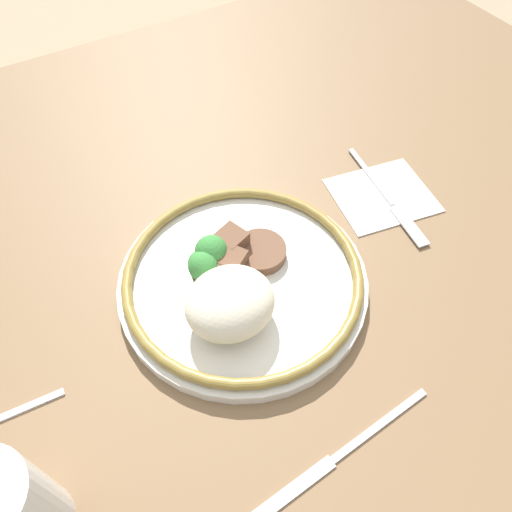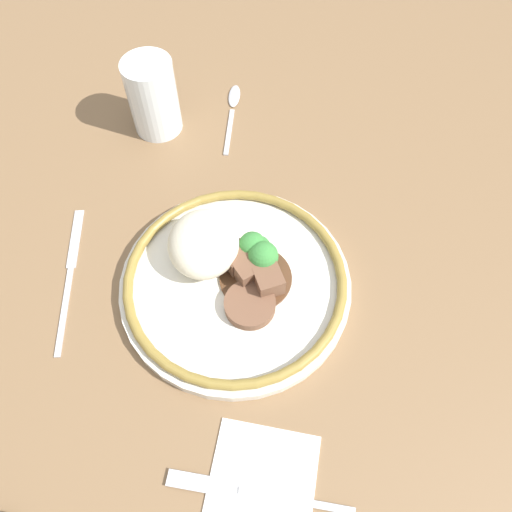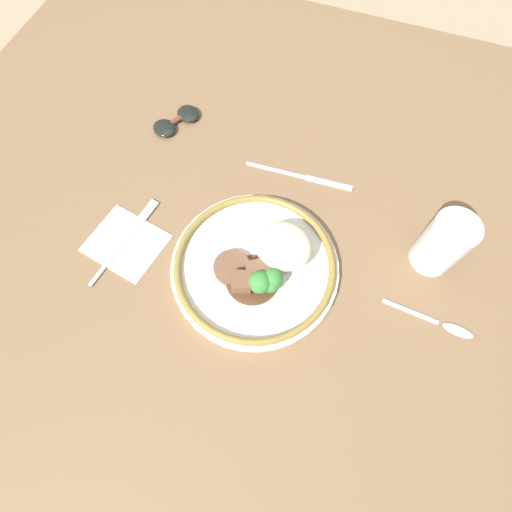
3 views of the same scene
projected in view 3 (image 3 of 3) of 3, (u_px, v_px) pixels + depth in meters
ground_plane at (244, 245)px, 0.74m from camera, size 8.00×8.00×0.00m
dining_table at (244, 239)px, 0.72m from camera, size 1.35×1.30×0.04m
napkin at (126, 243)px, 0.69m from camera, size 0.14×0.13×0.00m
plate at (260, 264)px, 0.66m from camera, size 0.28×0.28×0.07m
juice_glass at (441, 246)px, 0.64m from camera, size 0.07×0.07×0.11m
fork at (131, 233)px, 0.70m from camera, size 0.04×0.19×0.00m
knife at (303, 177)px, 0.75m from camera, size 0.21×0.02×0.00m
spoon at (446, 326)px, 0.63m from camera, size 0.15×0.02×0.01m
sunglasses at (176, 121)px, 0.80m from camera, size 0.09×0.11×0.01m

